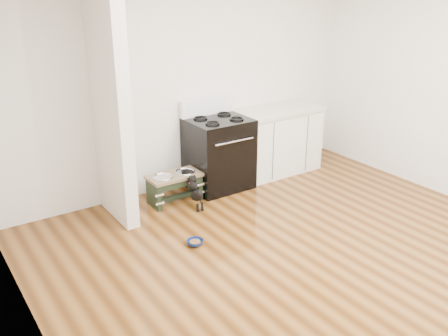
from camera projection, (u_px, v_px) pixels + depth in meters
ground at (320, 266)px, 4.81m from camera, size 5.00×5.00×0.00m
room_shell at (334, 102)px, 4.22m from camera, size 5.00×5.00×5.00m
partition_wall at (110, 102)px, 5.33m from camera, size 0.15×0.80×2.70m
oven_range at (219, 152)px, 6.43m from camera, size 0.76×0.69×1.14m
cabinet_run at (276, 140)px, 6.97m from camera, size 1.24×0.64×0.91m
dog_feeder at (175, 182)px, 6.08m from camera, size 0.65×0.35×0.37m
puppy at (195, 191)px, 5.92m from camera, size 0.11×0.33×0.40m
floor_bowl at (195, 243)px, 5.17m from camera, size 0.19×0.19×0.05m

